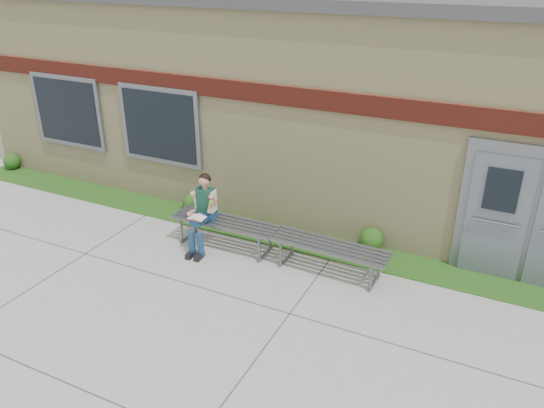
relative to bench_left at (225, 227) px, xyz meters
The scene contains 9 objects.
ground 2.08m from the bench_left, 64.33° to the right, with size 80.00×80.00×0.00m, color #9E9E99.
grass_strip 1.23m from the bench_left, 40.50° to the left, with size 16.00×0.80×0.02m, color #164412.
school_building 4.57m from the bench_left, 77.94° to the left, with size 16.20×6.22×4.20m.
bench_left is the anchor object (origin of this frame).
bench_right 2.00m from the bench_left, ahead, with size 2.01×0.63×0.52m.
girl 0.52m from the bench_left, 146.72° to the right, with size 0.49×0.80×1.40m.
shrub_west 6.78m from the bench_left, behind, with size 0.39×0.39×0.39m, color #164412.
shrub_mid 1.76m from the bench_left, 144.86° to the left, with size 0.33×0.33×0.33m, color #164412.
shrub_east 2.64m from the bench_left, 22.48° to the left, with size 0.42×0.42×0.42m, color #164412.
Camera 1 is at (3.57, -5.40, 4.83)m, focal length 35.00 mm.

